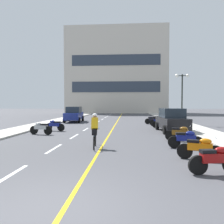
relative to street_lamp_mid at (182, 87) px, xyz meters
name	(u,v)px	position (x,y,z in m)	size (l,w,h in m)	color
ground_plane	(114,122)	(-7.22, 1.80, -3.89)	(140.00, 140.00, 0.00)	#47474C
curb_left	(61,120)	(-14.42, 4.80, -3.83)	(2.40, 72.00, 0.12)	#B7B2A8
curb_right	(172,120)	(-0.02, 4.80, -3.83)	(2.40, 72.00, 0.12)	#B7B2A8
lane_dash_0	(9,176)	(-9.22, -17.20, -3.89)	(0.14, 2.20, 0.01)	silver
lane_dash_1	(54,149)	(-9.22, -13.20, -3.89)	(0.14, 2.20, 0.01)	silver
lane_dash_2	(74,136)	(-9.22, -9.20, -3.89)	(0.14, 2.20, 0.01)	silver
lane_dash_3	(86,129)	(-9.22, -5.20, -3.89)	(0.14, 2.20, 0.01)	silver
lane_dash_4	(93,125)	(-9.22, -1.20, -3.89)	(0.14, 2.20, 0.01)	silver
lane_dash_5	(98,122)	(-9.22, 2.80, -3.89)	(0.14, 2.20, 0.01)	silver
lane_dash_6	(102,119)	(-9.22, 6.80, -3.89)	(0.14, 2.20, 0.01)	silver
lane_dash_7	(105,118)	(-9.22, 10.80, -3.89)	(0.14, 2.20, 0.01)	silver
lane_dash_8	(108,116)	(-9.22, 14.80, -3.89)	(0.14, 2.20, 0.01)	silver
lane_dash_9	(110,115)	(-9.22, 18.80, -3.89)	(0.14, 2.20, 0.01)	silver
lane_dash_10	(111,114)	(-9.22, 22.80, -3.89)	(0.14, 2.20, 0.01)	silver
lane_dash_11	(112,113)	(-9.22, 26.80, -3.89)	(0.14, 2.20, 0.01)	silver
centre_line_yellow	(118,120)	(-6.97, 4.80, -3.89)	(0.12, 66.00, 0.01)	gold
office_building	(117,72)	(-8.44, 30.12, 6.08)	(23.60, 8.77, 19.95)	beige
street_lamp_mid	(182,87)	(0.00, 0.00, 0.00)	(1.46, 0.36, 5.16)	black
parked_car_near	(172,120)	(-2.28, -6.31, -2.98)	(2.13, 4.30, 1.82)	black
parked_car_mid	(74,114)	(-12.11, 2.29, -2.98)	(2.14, 4.30, 1.82)	black
motorcycle_0	(216,159)	(-2.98, -16.62, -3.42)	(1.69, 0.60, 0.92)	black
motorcycle_1	(200,148)	(-2.89, -14.90, -3.42)	(1.65, 0.77, 0.92)	black
motorcycle_2	(186,139)	(-2.85, -12.72, -3.42)	(1.70, 0.60, 0.92)	black
motorcycle_3	(180,133)	(-2.64, -10.66, -3.42)	(1.64, 0.79, 0.92)	black
motorcycle_4	(41,128)	(-11.79, -8.52, -3.42)	(1.70, 0.60, 0.92)	black
motorcycle_5	(55,125)	(-11.48, -6.50, -3.42)	(1.69, 0.63, 0.92)	black
motorcycle_6	(161,122)	(-2.64, -3.42, -3.42)	(1.70, 0.60, 0.92)	black
motorcycle_7	(159,121)	(-2.67, -1.82, -3.42)	(1.70, 0.60, 0.92)	black
motorcycle_8	(153,120)	(-3.01, 0.16, -3.42)	(1.69, 0.62, 0.92)	black
cyclist_rider	(95,130)	(-7.30, -12.81, -3.01)	(0.42, 1.77, 1.71)	black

